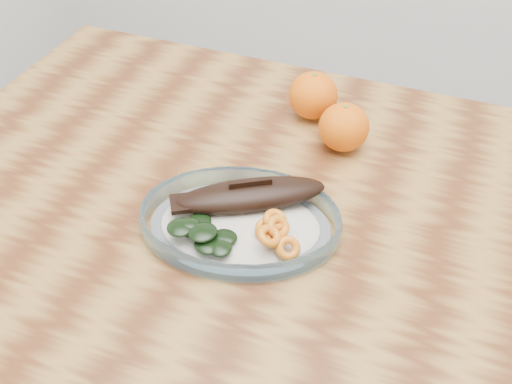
% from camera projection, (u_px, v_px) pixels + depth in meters
% --- Properties ---
extents(dining_table, '(1.20, 0.80, 0.75)m').
position_uv_depth(dining_table, '(290.00, 263.00, 0.97)').
color(dining_table, '#582D14').
rests_on(dining_table, ground).
extents(plated_meal, '(0.60, 0.60, 0.07)m').
position_uv_depth(plated_meal, '(240.00, 219.00, 0.87)').
color(plated_meal, white).
rests_on(plated_meal, dining_table).
extents(orange_left, '(0.08, 0.08, 0.08)m').
position_uv_depth(orange_left, '(344.00, 127.00, 1.00)').
color(orange_left, '#F55305').
rests_on(orange_left, dining_table).
extents(orange_right, '(0.08, 0.08, 0.08)m').
position_uv_depth(orange_right, '(313.00, 95.00, 1.07)').
color(orange_right, '#F55305').
rests_on(orange_right, dining_table).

